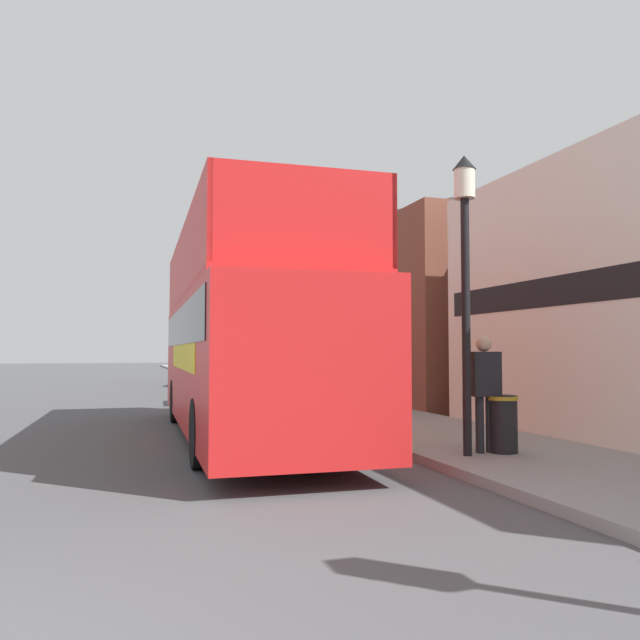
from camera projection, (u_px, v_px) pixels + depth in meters
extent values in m
plane|color=#4C4C4F|center=(79.00, 398.00, 22.50)|extent=(144.00, 144.00, 0.00)
cube|color=gray|center=(297.00, 398.00, 21.87)|extent=(3.20, 108.00, 0.14)
cube|color=brown|center=(358.00, 326.00, 29.07)|extent=(6.00, 25.21, 5.75)
pyramid|color=#383333|center=(358.00, 241.00, 29.27)|extent=(6.00, 25.21, 2.23)
cube|color=red|center=(244.00, 363.00, 12.28)|extent=(2.74, 10.35, 2.40)
cube|color=yellow|center=(249.00, 357.00, 11.79)|extent=(2.64, 5.72, 0.45)
cube|color=black|center=(245.00, 327.00, 12.32)|extent=(2.75, 9.52, 0.70)
cube|color=red|center=(245.00, 299.00, 12.34)|extent=(2.72, 9.52, 0.10)
cube|color=red|center=(183.00, 263.00, 12.04)|extent=(0.31, 9.46, 1.27)
cube|color=red|center=(304.00, 267.00, 12.71)|extent=(0.31, 9.46, 1.27)
cube|color=red|center=(306.00, 216.00, 7.87)|extent=(2.48, 0.13, 1.27)
cube|color=red|center=(220.00, 286.00, 16.23)|extent=(2.51, 1.50, 1.27)
cylinder|color=black|center=(177.00, 401.00, 14.98)|extent=(0.31, 1.02, 1.02)
cylinder|color=black|center=(268.00, 399.00, 15.60)|extent=(0.31, 1.02, 1.02)
cylinder|color=black|center=(201.00, 433.00, 9.06)|extent=(0.31, 1.02, 1.02)
cylinder|color=black|center=(346.00, 428.00, 9.68)|extent=(0.31, 1.02, 1.02)
cube|color=silver|center=(225.00, 387.00, 20.06)|extent=(1.94, 4.58, 0.72)
cube|color=black|center=(226.00, 367.00, 19.96)|extent=(1.61, 2.24, 0.56)
cylinder|color=black|center=(198.00, 391.00, 21.20)|extent=(0.24, 0.71, 0.70)
cylinder|color=black|center=(244.00, 390.00, 21.59)|extent=(0.24, 0.71, 0.70)
cylinder|color=black|center=(204.00, 397.00, 18.50)|extent=(0.24, 0.71, 0.70)
cylinder|color=black|center=(256.00, 396.00, 18.90)|extent=(0.24, 0.71, 0.70)
cylinder|color=#232328|center=(480.00, 424.00, 9.60)|extent=(0.13, 0.13, 0.87)
cylinder|color=#232328|center=(490.00, 424.00, 9.65)|extent=(0.13, 0.13, 0.87)
cube|color=black|center=(484.00, 374.00, 9.67)|extent=(0.47, 0.26, 0.69)
sphere|color=tan|center=(484.00, 344.00, 9.69)|extent=(0.24, 0.24, 0.24)
cylinder|color=black|center=(466.00, 326.00, 9.43)|extent=(0.13, 0.13, 3.90)
cylinder|color=silver|center=(464.00, 184.00, 9.54)|extent=(0.32, 0.32, 0.45)
cone|color=black|center=(464.00, 163.00, 9.55)|extent=(0.35, 0.35, 0.22)
cylinder|color=black|center=(291.00, 340.00, 18.81)|extent=(0.13, 0.13, 3.83)
cylinder|color=silver|center=(291.00, 269.00, 18.92)|extent=(0.32, 0.32, 0.45)
cone|color=black|center=(291.00, 258.00, 18.94)|extent=(0.35, 0.35, 0.22)
cylinder|color=black|center=(503.00, 424.00, 9.63)|extent=(0.44, 0.44, 0.88)
cylinder|color=#B28E1E|center=(502.00, 398.00, 9.65)|extent=(0.48, 0.48, 0.06)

